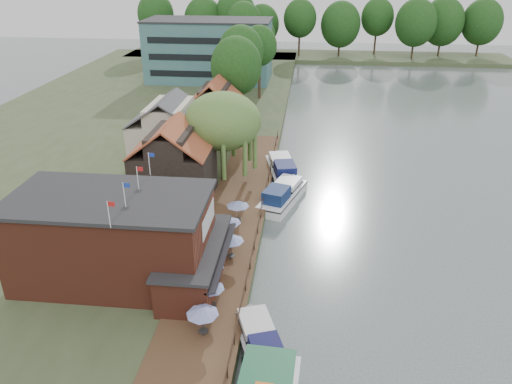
{
  "coord_description": "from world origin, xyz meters",
  "views": [
    {
      "loc": [
        -1.05,
        -33.68,
        24.87
      ],
      "look_at": [
        -6.0,
        12.0,
        3.0
      ],
      "focal_mm": 35.0,
      "sensor_mm": 36.0,
      "label": 1
    }
  ],
  "objects_px": {
    "hotel_block": "(209,50)",
    "willow": "(223,138)",
    "pub": "(137,239)",
    "cottage_c": "(215,111)",
    "cruiser_2": "(282,167)",
    "umbrella_0": "(203,321)",
    "cottage_a": "(173,161)",
    "cottage_b": "(170,130)",
    "umbrella_3": "(231,247)",
    "cruiser_1": "(283,192)",
    "umbrella_5": "(238,212)",
    "cruiser_0": "(261,341)",
    "umbrella_1": "(211,296)",
    "umbrella_4": "(228,229)",
    "umbrella_2": "(211,273)",
    "swan": "(262,371)"
  },
  "relations": [
    {
      "from": "umbrella_4",
      "to": "pub",
      "type": "bearing_deg",
      "value": -133.7
    },
    {
      "from": "hotel_block",
      "to": "umbrella_0",
      "type": "distance_m",
      "value": 78.82
    },
    {
      "from": "willow",
      "to": "cruiser_2",
      "type": "height_order",
      "value": "willow"
    },
    {
      "from": "pub",
      "to": "umbrella_5",
      "type": "relative_size",
      "value": 8.42
    },
    {
      "from": "willow",
      "to": "umbrella_2",
      "type": "relative_size",
      "value": 4.39
    },
    {
      "from": "umbrella_1",
      "to": "umbrella_0",
      "type": "bearing_deg",
      "value": -90.28
    },
    {
      "from": "cottage_b",
      "to": "umbrella_2",
      "type": "bearing_deg",
      "value": -68.85
    },
    {
      "from": "hotel_block",
      "to": "willow",
      "type": "height_order",
      "value": "hotel_block"
    },
    {
      "from": "umbrella_0",
      "to": "cruiser_0",
      "type": "relative_size",
      "value": 0.26
    },
    {
      "from": "umbrella_5",
      "to": "cruiser_0",
      "type": "relative_size",
      "value": 0.26
    },
    {
      "from": "umbrella_3",
      "to": "cruiser_2",
      "type": "height_order",
      "value": "umbrella_3"
    },
    {
      "from": "cottage_a",
      "to": "cruiser_0",
      "type": "relative_size",
      "value": 0.93
    },
    {
      "from": "cottage_a",
      "to": "hotel_block",
      "type": "bearing_deg",
      "value": 97.13
    },
    {
      "from": "pub",
      "to": "umbrella_0",
      "type": "bearing_deg",
      "value": -44.48
    },
    {
      "from": "cottage_c",
      "to": "cruiser_2",
      "type": "bearing_deg",
      "value": -44.86
    },
    {
      "from": "cottage_c",
      "to": "pub",
      "type": "bearing_deg",
      "value": -90.0
    },
    {
      "from": "cottage_b",
      "to": "cruiser_1",
      "type": "xyz_separation_m",
      "value": [
        14.53,
        -8.09,
        -4.02
      ]
    },
    {
      "from": "willow",
      "to": "umbrella_3",
      "type": "height_order",
      "value": "willow"
    },
    {
      "from": "pub",
      "to": "cottage_c",
      "type": "height_order",
      "value": "cottage_c"
    },
    {
      "from": "cottage_a",
      "to": "cruiser_2",
      "type": "relative_size",
      "value": 0.82
    },
    {
      "from": "umbrella_5",
      "to": "umbrella_1",
      "type": "bearing_deg",
      "value": -90.46
    },
    {
      "from": "umbrella_2",
      "to": "swan",
      "type": "xyz_separation_m",
      "value": [
        4.75,
        -7.63,
        -2.07
      ]
    },
    {
      "from": "umbrella_3",
      "to": "umbrella_1",
      "type": "bearing_deg",
      "value": -93.74
    },
    {
      "from": "cottage_c",
      "to": "swan",
      "type": "relative_size",
      "value": 19.32
    },
    {
      "from": "pub",
      "to": "cruiser_1",
      "type": "xyz_separation_m",
      "value": [
        10.53,
        16.91,
        -3.42
      ]
    },
    {
      "from": "cottage_b",
      "to": "cruiser_0",
      "type": "distance_m",
      "value": 34.94
    },
    {
      "from": "cottage_c",
      "to": "cruiser_1",
      "type": "relative_size",
      "value": 0.84
    },
    {
      "from": "cottage_a",
      "to": "umbrella_2",
      "type": "height_order",
      "value": "cottage_a"
    },
    {
      "from": "umbrella_1",
      "to": "cruiser_1",
      "type": "distance_m",
      "value": 20.81
    },
    {
      "from": "umbrella_2",
      "to": "umbrella_4",
      "type": "relative_size",
      "value": 1.0
    },
    {
      "from": "umbrella_5",
      "to": "cruiser_0",
      "type": "bearing_deg",
      "value": -76.68
    },
    {
      "from": "cruiser_2",
      "to": "umbrella_0",
      "type": "bearing_deg",
      "value": -109.39
    },
    {
      "from": "cottage_b",
      "to": "pub",
      "type": "bearing_deg",
      "value": -80.91
    },
    {
      "from": "cottage_a",
      "to": "umbrella_5",
      "type": "relative_size",
      "value": 3.62
    },
    {
      "from": "hotel_block",
      "to": "willow",
      "type": "distance_m",
      "value": 52.29
    },
    {
      "from": "pub",
      "to": "willow",
      "type": "bearing_deg",
      "value": 80.07
    },
    {
      "from": "willow",
      "to": "cruiser_1",
      "type": "distance_m",
      "value": 9.15
    },
    {
      "from": "cottage_b",
      "to": "willow",
      "type": "distance_m",
      "value": 9.07
    },
    {
      "from": "cottage_a",
      "to": "umbrella_4",
      "type": "xyz_separation_m",
      "value": [
        7.18,
        -8.54,
        -2.96
      ]
    },
    {
      "from": "umbrella_0",
      "to": "umbrella_1",
      "type": "distance_m",
      "value": 2.86
    },
    {
      "from": "hotel_block",
      "to": "umbrella_4",
      "type": "distance_m",
      "value": 66.25
    },
    {
      "from": "hotel_block",
      "to": "cottage_a",
      "type": "xyz_separation_m",
      "value": [
        7.0,
        -56.0,
        -1.9
      ]
    },
    {
      "from": "cottage_a",
      "to": "cottage_c",
      "type": "relative_size",
      "value": 1.01
    },
    {
      "from": "cottage_b",
      "to": "umbrella_0",
      "type": "distance_m",
      "value": 33.16
    },
    {
      "from": "cottage_b",
      "to": "cruiser_2",
      "type": "bearing_deg",
      "value": -4.12
    },
    {
      "from": "cottage_b",
      "to": "cottage_c",
      "type": "xyz_separation_m",
      "value": [
        4.0,
        9.0,
        0.0
      ]
    },
    {
      "from": "hotel_block",
      "to": "umbrella_5",
      "type": "bearing_deg",
      "value": -76.6
    },
    {
      "from": "hotel_block",
      "to": "umbrella_1",
      "type": "height_order",
      "value": "hotel_block"
    },
    {
      "from": "umbrella_2",
      "to": "swan",
      "type": "height_order",
      "value": "umbrella_2"
    },
    {
      "from": "pub",
      "to": "cruiser_0",
      "type": "distance_m",
      "value": 12.83
    }
  ]
}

